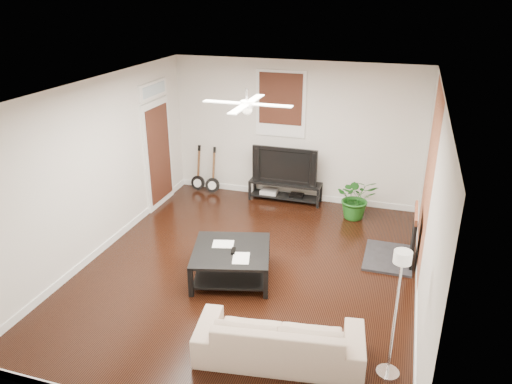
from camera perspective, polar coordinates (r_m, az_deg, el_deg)
room at (r=7.08m, az=-0.97°, el=0.68°), size 5.01×6.01×2.81m
brick_accent at (r=7.71m, az=19.34°, el=1.23°), size 0.02×2.20×2.80m
fireplace at (r=8.08m, az=16.45°, el=-4.75°), size 0.80×1.10×0.92m
window_back at (r=9.73m, az=2.87°, el=10.16°), size 1.00×0.06×1.30m
door_left at (r=9.72m, az=-11.32°, el=5.46°), size 0.08×1.00×2.50m
tv_stand at (r=10.04m, az=3.40°, el=0.09°), size 1.46×0.39×0.41m
tv at (r=9.85m, az=3.51°, el=3.26°), size 1.31×0.17×0.75m
coffee_table at (r=7.44m, az=-2.87°, el=-8.23°), size 1.37×1.37×0.47m
sofa at (r=5.97m, az=2.75°, el=-16.46°), size 2.04×1.03×0.57m
floor_lamp at (r=5.64m, az=15.82°, el=-13.62°), size 0.30×0.30×1.59m
potted_plant at (r=9.38m, az=11.57°, el=-0.65°), size 0.87×0.79×0.83m
guitar_left at (r=10.50m, az=-6.83°, el=2.67°), size 0.31×0.22×0.98m
guitar_right at (r=10.34m, az=-5.12°, el=2.43°), size 0.32×0.24×0.98m
ceiling_fan at (r=6.73m, az=-1.03°, el=10.20°), size 1.24×1.24×0.32m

